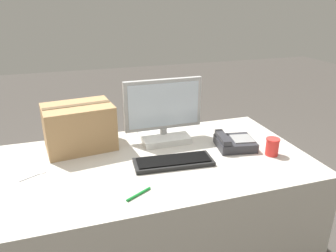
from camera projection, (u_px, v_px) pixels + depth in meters
office_desk at (144, 218)px, 1.87m from camera, size 1.80×0.90×0.72m
monitor at (163, 116)px, 1.96m from camera, size 0.47×0.25×0.38m
keyboard at (173, 162)px, 1.71m from camera, size 0.42×0.18×0.03m
desk_phone at (234, 143)px, 1.89m from camera, size 0.24×0.23×0.08m
paper_cup_right at (272, 147)px, 1.80m from camera, size 0.08×0.08×0.10m
spoon at (37, 174)px, 1.61m from camera, size 0.13×0.08×0.00m
cardboard_box at (79, 127)px, 1.86m from camera, size 0.41×0.31×0.26m
pen_marker at (139, 194)px, 1.45m from camera, size 0.13×0.08×0.01m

